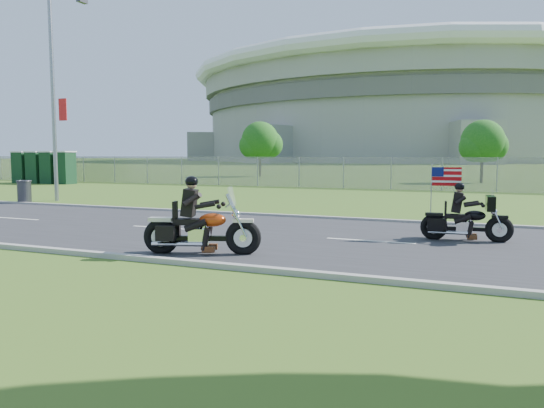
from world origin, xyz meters
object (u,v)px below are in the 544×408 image
at_px(porta_toilet_a, 65,168).
at_px(porta_toilet_d, 22,168).
at_px(porta_toilet_b, 51,168).
at_px(streetlight, 56,79).
at_px(porta_toilet_c, 36,168).
at_px(motorcycle_lead, 200,230).
at_px(motorcycle_follow, 466,222).
at_px(trash_can, 24,193).

distance_m(porta_toilet_a, porta_toilet_d, 4.20).
height_order(porta_toilet_a, porta_toilet_b, same).
distance_m(streetlight, porta_toilet_c, 17.34).
bearing_deg(motorcycle_lead, porta_toilet_c, 123.21).
xyz_separation_m(porta_toilet_a, porta_toilet_b, (-1.40, 0.00, 0.00)).
relative_size(streetlight, motorcycle_follow, 4.54).
bearing_deg(porta_toilet_d, streetlight, -37.17).
bearing_deg(motorcycle_follow, trash_can, 165.15).
distance_m(porta_toilet_d, motorcycle_follow, 36.11).
distance_m(porta_toilet_a, porta_toilet_b, 1.40).
bearing_deg(porta_toilet_d, trash_can, -42.13).
relative_size(motorcycle_lead, motorcycle_follow, 1.13).
distance_m(porta_toilet_d, motorcycle_lead, 33.77).
bearing_deg(streetlight, motorcycle_follow, -16.04).
bearing_deg(streetlight, motorcycle_lead, -35.64).
xyz_separation_m(porta_toilet_b, motorcycle_follow, (29.57, -16.00, -0.64)).
xyz_separation_m(streetlight, porta_toilet_c, (-12.82, 10.78, -4.49)).
bearing_deg(porta_toilet_b, porta_toilet_d, 180.00).
bearing_deg(porta_toilet_a, motorcycle_lead, -41.14).
relative_size(streetlight, motorcycle_lead, 4.02).
relative_size(porta_toilet_a, trash_can, 2.29).
distance_m(porta_toilet_b, porta_toilet_d, 2.80).
height_order(porta_toilet_b, motorcycle_follow, porta_toilet_b).
height_order(porta_toilet_d, motorcycle_lead, porta_toilet_d).
bearing_deg(streetlight, porta_toilet_d, 142.83).
bearing_deg(trash_can, porta_toilet_c, 134.86).
xyz_separation_m(streetlight, trash_can, (-0.18, -1.92, -5.14)).
bearing_deg(streetlight, porta_toilet_c, 139.94).
bearing_deg(trash_can, porta_toilet_d, 137.87).
height_order(porta_toilet_d, motorcycle_follow, porta_toilet_d).
xyz_separation_m(porta_toilet_c, motorcycle_follow, (30.97, -16.00, -0.64)).
bearing_deg(motorcycle_follow, porta_toilet_c, 148.04).
bearing_deg(motorcycle_lead, porta_toilet_b, 121.65).
bearing_deg(porta_toilet_d, motorcycle_follow, -26.30).
relative_size(porta_toilet_a, motorcycle_follow, 1.04).
height_order(streetlight, motorcycle_follow, streetlight).
relative_size(porta_toilet_b, trash_can, 2.29).
distance_m(porta_toilet_c, motorcycle_follow, 34.86).
height_order(porta_toilet_a, porta_toilet_d, same).
bearing_deg(streetlight, porta_toilet_a, 132.91).
xyz_separation_m(porta_toilet_d, motorcycle_lead, (27.16, -20.06, -0.60)).
relative_size(porta_toilet_d, motorcycle_follow, 1.04).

